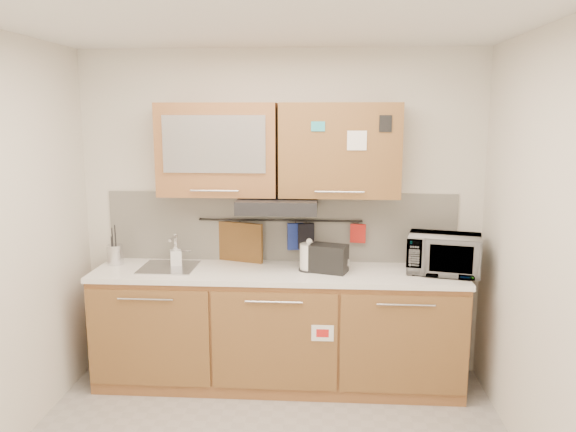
# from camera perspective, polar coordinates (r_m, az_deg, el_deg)

# --- Properties ---
(ceiling) EXTENTS (3.20, 3.20, 0.00)m
(ceiling) POSITION_cam_1_polar(r_m,az_deg,el_deg) (3.00, -3.23, 19.92)
(ceiling) COLOR white
(ceiling) RESTS_ON wall_back
(wall_back) EXTENTS (3.20, 0.00, 3.20)m
(wall_back) POSITION_cam_1_polar(r_m,az_deg,el_deg) (4.52, -0.76, 0.17)
(wall_back) COLOR silver
(wall_back) RESTS_ON ground
(wall_right) EXTENTS (0.00, 3.00, 3.00)m
(wall_right) POSITION_cam_1_polar(r_m,az_deg,el_deg) (3.29, 26.02, -4.82)
(wall_right) COLOR silver
(wall_right) RESTS_ON ground
(base_cabinet) EXTENTS (2.80, 0.64, 0.88)m
(base_cabinet) POSITION_cam_1_polar(r_m,az_deg,el_deg) (4.48, -1.05, -11.88)
(base_cabinet) COLOR #A46D3A
(base_cabinet) RESTS_ON floor
(countertop) EXTENTS (2.82, 0.62, 0.04)m
(countertop) POSITION_cam_1_polar(r_m,az_deg,el_deg) (4.31, -1.07, -5.80)
(countertop) COLOR white
(countertop) RESTS_ON base_cabinet
(backsplash) EXTENTS (2.80, 0.02, 0.56)m
(backsplash) POSITION_cam_1_polar(r_m,az_deg,el_deg) (4.53, -0.77, -1.10)
(backsplash) COLOR silver
(backsplash) RESTS_ON countertop
(upper_cabinets) EXTENTS (1.82, 0.37, 0.70)m
(upper_cabinets) POSITION_cam_1_polar(r_m,az_deg,el_deg) (4.28, -1.03, 6.75)
(upper_cabinets) COLOR #A46D3A
(upper_cabinets) RESTS_ON wall_back
(range_hood) EXTENTS (0.60, 0.46, 0.10)m
(range_hood) POSITION_cam_1_polar(r_m,az_deg,el_deg) (4.26, -1.03, 1.16)
(range_hood) COLOR black
(range_hood) RESTS_ON upper_cabinets
(sink) EXTENTS (0.42, 0.40, 0.26)m
(sink) POSITION_cam_1_polar(r_m,az_deg,el_deg) (4.47, -12.00, -5.11)
(sink) COLOR silver
(sink) RESTS_ON countertop
(utensil_rail) EXTENTS (1.30, 0.02, 0.02)m
(utensil_rail) POSITION_cam_1_polar(r_m,az_deg,el_deg) (4.48, -0.81, -0.45)
(utensil_rail) COLOR black
(utensil_rail) RESTS_ON backsplash
(utensil_crock) EXTENTS (0.16, 0.16, 0.31)m
(utensil_crock) POSITION_cam_1_polar(r_m,az_deg,el_deg) (4.66, -17.15, -3.74)
(utensil_crock) COLOR silver
(utensil_crock) RESTS_ON countertop
(kettle) EXTENTS (0.19, 0.19, 0.25)m
(kettle) POSITION_cam_1_polar(r_m,az_deg,el_deg) (4.29, 2.17, -4.26)
(kettle) COLOR white
(kettle) RESTS_ON countertop
(toaster) EXTENTS (0.31, 0.24, 0.21)m
(toaster) POSITION_cam_1_polar(r_m,az_deg,el_deg) (4.25, 4.15, -4.29)
(toaster) COLOR black
(toaster) RESTS_ON countertop
(microwave) EXTENTS (0.59, 0.47, 0.29)m
(microwave) POSITION_cam_1_polar(r_m,az_deg,el_deg) (4.37, 15.55, -3.74)
(microwave) COLOR #999999
(microwave) RESTS_ON countertop
(soap_bottle) EXTENTS (0.11, 0.11, 0.19)m
(soap_bottle) POSITION_cam_1_polar(r_m,az_deg,el_deg) (4.49, -11.34, -3.84)
(soap_bottle) COLOR #999999
(soap_bottle) RESTS_ON countertop
(cutting_board) EXTENTS (0.38, 0.15, 0.48)m
(cutting_board) POSITION_cam_1_polar(r_m,az_deg,el_deg) (4.56, -4.89, -3.66)
(cutting_board) COLOR brown
(cutting_board) RESTS_ON utensil_rail
(oven_mitt) EXTENTS (0.13, 0.06, 0.21)m
(oven_mitt) POSITION_cam_1_polar(r_m,az_deg,el_deg) (4.48, 0.76, -2.09)
(oven_mitt) COLOR navy
(oven_mitt) RESTS_ON utensil_rail
(dark_pouch) EXTENTS (0.13, 0.08, 0.20)m
(dark_pouch) POSITION_cam_1_polar(r_m,az_deg,el_deg) (4.48, 1.83, -2.04)
(dark_pouch) COLOR black
(dark_pouch) RESTS_ON utensil_rail
(pot_holder) EXTENTS (0.12, 0.04, 0.15)m
(pot_holder) POSITION_cam_1_polar(r_m,az_deg,el_deg) (4.48, 7.11, -1.77)
(pot_holder) COLOR #AD1C17
(pot_holder) RESTS_ON utensil_rail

